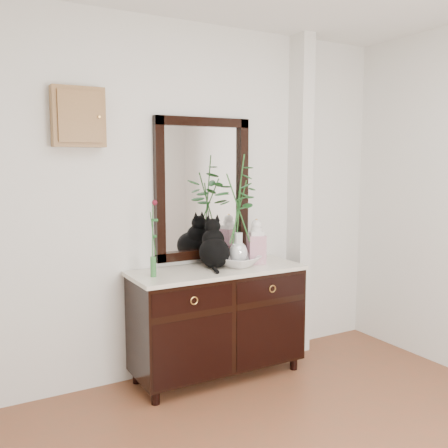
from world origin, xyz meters
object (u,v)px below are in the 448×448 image
cat (214,243)px  lotus_bowl (238,261)px  sideboard (218,317)px  ginger_jar (256,241)px

cat → lotus_bowl: cat is taller
sideboard → lotus_bowl: (0.18, -0.01, 0.42)m
sideboard → ginger_jar: size_ratio=3.72×
cat → sideboard: bearing=-75.8°
sideboard → ginger_jar: 0.66m
sideboard → ginger_jar: ginger_jar is taller
cat → ginger_jar: bearing=13.2°
sideboard → ginger_jar: bearing=3.9°
cat → ginger_jar: (0.36, -0.03, -0.01)m
sideboard → cat: 0.57m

